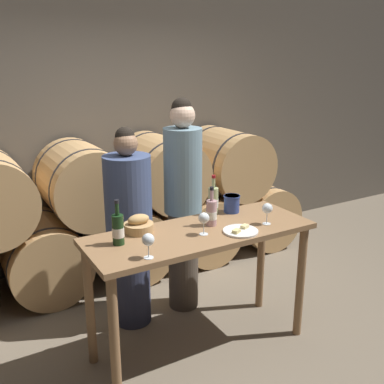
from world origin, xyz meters
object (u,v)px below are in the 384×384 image
object	(u,v)px
person_left	(129,229)
wine_bottle_white	(213,201)
wine_glass_far_left	(148,240)
wine_glass_left	(204,219)
bread_basket	(139,225)
wine_bottle_rose	(211,213)
tasting_table	(201,250)
person_right	(183,204)
blue_crock	(232,203)
cheese_plate	(241,231)
wine_glass_center	(267,209)
wine_bottle_red	(118,229)

from	to	relation	value
person_left	wine_bottle_white	bearing A→B (deg)	-31.10
wine_glass_far_left	wine_glass_left	bearing A→B (deg)	17.30
wine_glass_far_left	bread_basket	bearing A→B (deg)	74.20
wine_bottle_rose	tasting_table	bearing A→B (deg)	-157.63
wine_bottle_white	person_right	bearing A→B (deg)	103.08
blue_crock	person_left	bearing A→B (deg)	151.92
wine_bottle_rose	cheese_plate	size ratio (longest dim) A/B	1.17
tasting_table	wine_glass_center	bearing A→B (deg)	-15.57
cheese_plate	wine_bottle_rose	bearing A→B (deg)	115.70
wine_bottle_rose	wine_glass_center	bearing A→B (deg)	-26.98
person_left	blue_crock	world-z (taller)	person_left
wine_glass_far_left	wine_glass_center	size ratio (longest dim) A/B	1.00
blue_crock	wine_glass_center	world-z (taller)	wine_glass_center
wine_bottle_rose	blue_crock	bearing A→B (deg)	29.22
person_left	tasting_table	bearing A→B (deg)	-63.24
blue_crock	wine_glass_center	xyz separation A→B (m)	(0.07, -0.35, 0.04)
wine_glass_center	blue_crock	bearing A→B (deg)	101.31
wine_bottle_white	bread_basket	xyz separation A→B (m)	(-0.65, -0.06, -0.06)
wine_bottle_rose	cheese_plate	xyz separation A→B (m)	(0.10, -0.22, -0.09)
person_right	blue_crock	world-z (taller)	person_right
wine_glass_left	wine_glass_center	world-z (taller)	same
wine_glass_center	wine_bottle_rose	bearing A→B (deg)	153.02
wine_bottle_red	wine_glass_left	world-z (taller)	wine_bottle_red
bread_basket	cheese_plate	world-z (taller)	bread_basket
wine_bottle_red	blue_crock	xyz separation A→B (m)	(1.00, 0.15, -0.03)
tasting_table	wine_bottle_white	size ratio (longest dim) A/B	5.28
wine_bottle_red	wine_glass_center	bearing A→B (deg)	-10.46
bread_basket	wine_glass_far_left	world-z (taller)	wine_glass_far_left
tasting_table	wine_bottle_red	world-z (taller)	wine_bottle_red
wine_glass_left	wine_bottle_red	bearing A→B (deg)	166.37
person_left	wine_glass_far_left	size ratio (longest dim) A/B	10.23
wine_bottle_red	wine_glass_far_left	bearing A→B (deg)	-74.33
person_left	wine_bottle_red	distance (m)	0.65
person_right	cheese_plate	size ratio (longest dim) A/B	7.36
blue_crock	cheese_plate	distance (m)	0.43
cheese_plate	wine_glass_far_left	xyz separation A→B (m)	(-0.73, -0.06, 0.11)
tasting_table	person_right	size ratio (longest dim) A/B	0.90
person_right	bread_basket	distance (m)	0.70
person_left	wine_glass_far_left	xyz separation A→B (m)	(-0.21, -0.82, 0.25)
wine_bottle_white	wine_glass_far_left	distance (m)	0.90
wine_bottle_white	wine_bottle_rose	size ratio (longest dim) A/B	1.07
person_right	wine_glass_center	size ratio (longest dim) A/B	11.44
person_right	wine_glass_center	bearing A→B (deg)	-67.89
wine_bottle_white	wine_glass_center	xyz separation A→B (m)	(0.22, -0.38, 0.01)
wine_bottle_red	wine_glass_center	distance (m)	1.08
blue_crock	wine_bottle_red	bearing A→B (deg)	-171.46
bread_basket	wine_glass_far_left	xyz separation A→B (m)	(-0.12, -0.42, 0.07)
tasting_table	wine_glass_center	distance (m)	0.57
tasting_table	cheese_plate	bearing A→B (deg)	-36.54
wine_bottle_white	wine_glass_center	bearing A→B (deg)	-60.77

